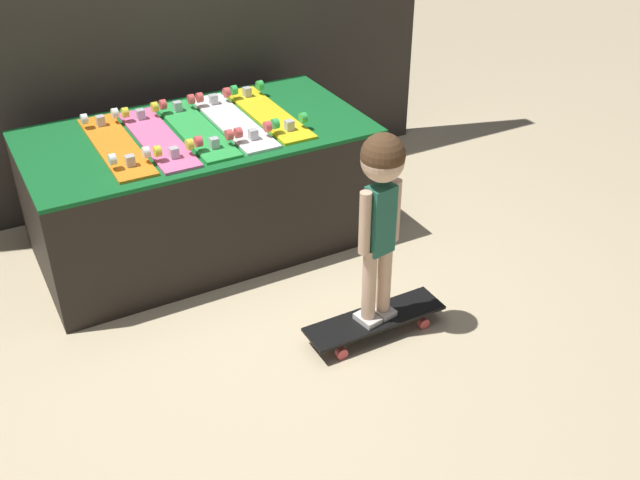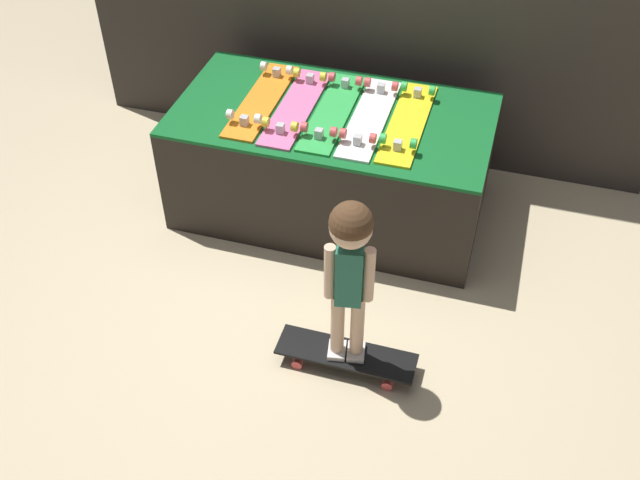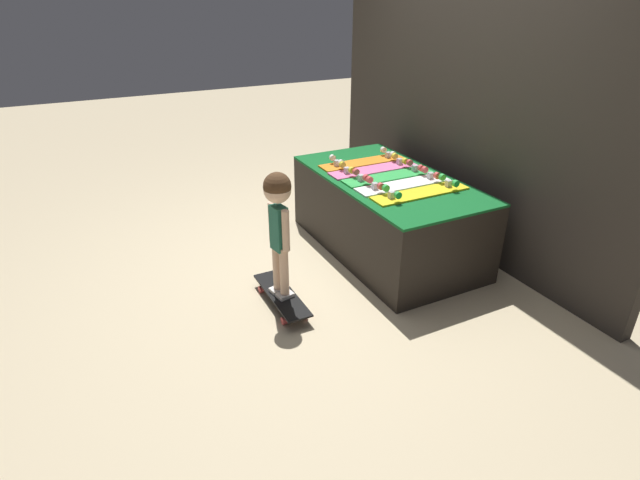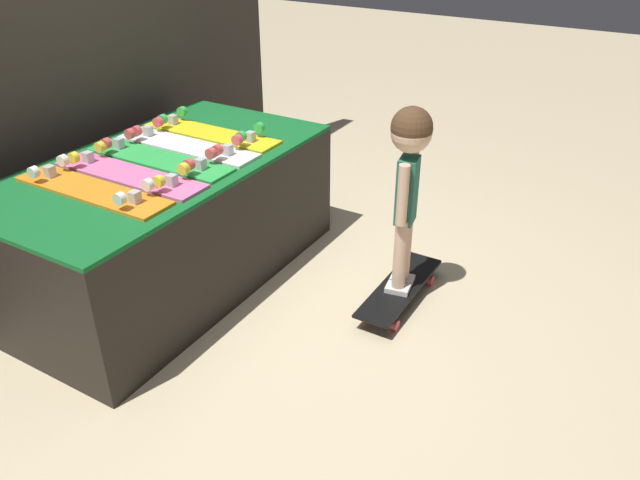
# 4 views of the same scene
# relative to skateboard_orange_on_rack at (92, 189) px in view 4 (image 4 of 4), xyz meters

# --- Properties ---
(ground_plane) EXTENTS (16.00, 16.00, 0.00)m
(ground_plane) POSITION_rel_skateboard_orange_on_rack_xyz_m (0.41, -0.63, -0.67)
(ground_plane) COLOR beige
(back_wall) EXTENTS (3.54, 0.10, 2.23)m
(back_wall) POSITION_rel_skateboard_orange_on_rack_xyz_m (0.41, 0.70, 0.44)
(back_wall) COLOR #332D28
(back_wall) RESTS_ON ground_plane
(display_rack) EXTENTS (1.73, 0.93, 0.66)m
(display_rack) POSITION_rel_skateboard_orange_on_rack_xyz_m (0.41, 0.00, -0.35)
(display_rack) COLOR black
(display_rack) RESTS_ON ground_plane
(skateboard_orange_on_rack) EXTENTS (0.19, 0.79, 0.09)m
(skateboard_orange_on_rack) POSITION_rel_skateboard_orange_on_rack_xyz_m (0.00, 0.00, 0.00)
(skateboard_orange_on_rack) COLOR orange
(skateboard_orange_on_rack) RESTS_ON display_rack
(skateboard_pink_on_rack) EXTENTS (0.19, 0.79, 0.09)m
(skateboard_pink_on_rack) POSITION_rel_skateboard_orange_on_rack_xyz_m (0.20, -0.02, 0.00)
(skateboard_pink_on_rack) COLOR pink
(skateboard_pink_on_rack) RESTS_ON display_rack
(skateboard_green_on_rack) EXTENTS (0.19, 0.79, 0.09)m
(skateboard_green_on_rack) POSITION_rel_skateboard_orange_on_rack_xyz_m (0.41, -0.00, 0.00)
(skateboard_green_on_rack) COLOR green
(skateboard_green_on_rack) RESTS_ON display_rack
(skateboard_white_on_rack) EXTENTS (0.19, 0.79, 0.09)m
(skateboard_white_on_rack) POSITION_rel_skateboard_orange_on_rack_xyz_m (0.61, -0.00, 0.00)
(skateboard_white_on_rack) COLOR white
(skateboard_white_on_rack) RESTS_ON display_rack
(skateboard_yellow_on_rack) EXTENTS (0.19, 0.79, 0.09)m
(skateboard_yellow_on_rack) POSITION_rel_skateboard_orange_on_rack_xyz_m (0.82, 0.01, 0.00)
(skateboard_yellow_on_rack) COLOR yellow
(skateboard_yellow_on_rack) RESTS_ON display_rack
(skateboard_on_floor) EXTENTS (0.67, 0.18, 0.09)m
(skateboard_on_floor) POSITION_rel_skateboard_orange_on_rack_xyz_m (0.80, -1.13, -0.60)
(skateboard_on_floor) COLOR black
(skateboard_on_floor) RESTS_ON ground_plane
(child) EXTENTS (0.22, 0.18, 0.91)m
(child) POSITION_rel_skateboard_orange_on_rack_xyz_m (0.80, -1.13, 0.05)
(child) COLOR silver
(child) RESTS_ON skateboard_on_floor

